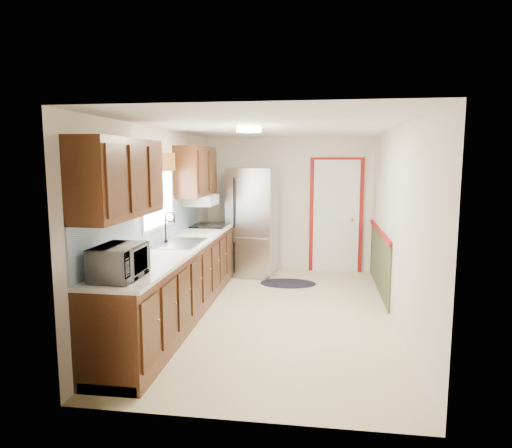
% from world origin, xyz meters
% --- Properties ---
extents(room_shell, '(3.20, 5.20, 2.52)m').
position_xyz_m(room_shell, '(0.00, 0.00, 1.20)').
color(room_shell, beige).
rests_on(room_shell, ground).
extents(kitchen_run, '(0.63, 4.00, 2.20)m').
position_xyz_m(kitchen_run, '(-1.24, -0.29, 0.81)').
color(kitchen_run, '#3B1D0D').
rests_on(kitchen_run, ground).
extents(back_wall_trim, '(1.12, 2.30, 2.08)m').
position_xyz_m(back_wall_trim, '(0.99, 2.21, 0.89)').
color(back_wall_trim, maroon).
rests_on(back_wall_trim, ground).
extents(ceiling_fixture, '(0.30, 0.30, 0.06)m').
position_xyz_m(ceiling_fixture, '(-0.30, -0.20, 2.36)').
color(ceiling_fixture, '#FFD88C').
rests_on(ceiling_fixture, room_shell).
extents(microwave, '(0.31, 0.55, 0.37)m').
position_xyz_m(microwave, '(-1.20, -1.95, 1.13)').
color(microwave, white).
rests_on(microwave, kitchen_run).
extents(refrigerator, '(0.86, 0.82, 1.86)m').
position_xyz_m(refrigerator, '(-0.59, 2.05, 0.93)').
color(refrigerator, '#B7B7BC').
rests_on(refrigerator, ground).
extents(rug, '(0.93, 0.62, 0.01)m').
position_xyz_m(rug, '(0.07, 1.49, 0.01)').
color(rug, black).
rests_on(rug, ground).
extents(cooktop, '(0.54, 0.65, 0.02)m').
position_xyz_m(cooktop, '(-1.19, 1.40, 0.95)').
color(cooktop, black).
rests_on(cooktop, kitchen_run).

